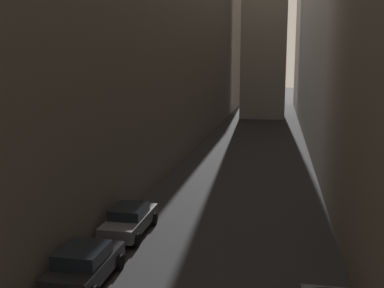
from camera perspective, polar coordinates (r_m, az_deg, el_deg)
The scene contains 4 objects.
ground_plane at distance 44.23m, azimuth 7.28°, elevation -0.93°, with size 264.00×264.00×0.00m, color #232326.
building_block_left at distance 47.77m, azimuth -7.02°, elevation 13.94°, with size 12.72×108.00×23.35m, color #60594F.
parked_car_left_third at distance 18.22m, azimuth -13.29°, elevation -14.45°, with size 1.99×3.97×1.50m.
parked_car_left_far at distance 22.77m, azimuth -7.84°, elevation -9.35°, with size 1.89×4.34×1.42m.
Camera 1 is at (2.63, 4.61, 8.18)m, focal length 42.63 mm.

